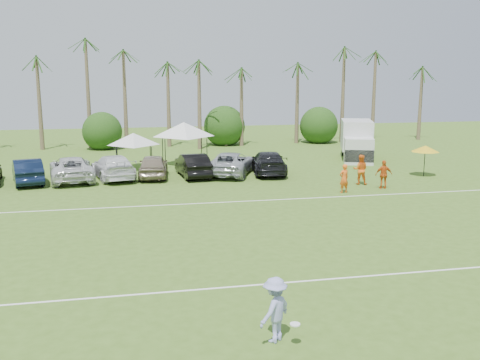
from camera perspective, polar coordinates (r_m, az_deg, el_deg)
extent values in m
plane|color=#3F621D|center=(16.26, 1.62, -13.88)|extent=(120.00, 120.00, 0.00)
cube|color=white|center=(18.05, 0.13, -11.26)|extent=(80.00, 0.10, 0.01)
cube|color=white|center=(29.37, -4.68, -2.52)|extent=(80.00, 0.10, 0.01)
cone|color=brown|center=(53.08, -21.21, 8.25)|extent=(0.44, 0.44, 10.00)
cone|color=brown|center=(52.57, -16.90, 9.05)|extent=(0.44, 0.44, 11.00)
cone|color=brown|center=(52.43, -12.42, 7.61)|extent=(0.44, 0.44, 8.00)
cone|color=brown|center=(52.52, -8.03, 8.31)|extent=(0.44, 0.44, 9.00)
cone|color=brown|center=(52.91, -3.66, 8.96)|extent=(0.44, 0.44, 10.00)
cone|color=brown|center=(53.60, 0.62, 9.54)|extent=(0.44, 0.44, 11.00)
cone|color=brown|center=(54.95, 5.77, 7.95)|extent=(0.44, 0.44, 8.00)
cone|color=brown|center=(56.62, 10.67, 8.42)|extent=(0.44, 0.44, 9.00)
cone|color=brown|center=(58.68, 15.26, 8.79)|extent=(0.44, 0.44, 10.00)
cone|color=brown|center=(60.57, 18.71, 9.13)|extent=(0.44, 0.44, 11.00)
cylinder|color=brown|center=(53.77, -14.40, 4.07)|extent=(0.30, 0.30, 1.40)
sphere|color=#193C11|center=(53.65, -14.45, 5.24)|extent=(4.00, 4.00, 4.00)
cylinder|color=brown|center=(54.53, -1.67, 4.50)|extent=(0.30, 0.30, 1.40)
sphere|color=#193C11|center=(54.41, -1.68, 5.65)|extent=(4.00, 4.00, 4.00)
cylinder|color=brown|center=(57.11, 8.29, 4.68)|extent=(0.30, 0.30, 1.40)
sphere|color=#193C11|center=(57.00, 8.32, 5.78)|extent=(4.00, 4.00, 4.00)
imported|color=orange|center=(32.43, 11.03, 0.16)|extent=(0.72, 0.57, 1.73)
imported|color=orange|center=(35.17, 12.72, 1.09)|extent=(1.15, 1.05, 1.93)
imported|color=#D25817|center=(34.17, 15.09, 0.57)|extent=(1.10, 0.62, 1.78)
cube|color=silver|center=(46.50, 12.31, 4.74)|extent=(3.81, 5.04, 2.43)
cube|color=silver|center=(43.53, 12.55, 3.03)|extent=(2.70, 2.41, 2.05)
cube|color=black|center=(42.85, 12.60, 2.51)|extent=(2.21, 1.03, 0.97)
cube|color=#E5590C|center=(46.66, 13.80, 4.16)|extent=(0.55, 1.47, 0.88)
cylinder|color=black|center=(43.74, 11.22, 2.35)|extent=(0.57, 0.92, 0.88)
cylinder|color=black|center=(43.90, 13.76, 2.27)|extent=(0.57, 0.92, 0.88)
cylinder|color=black|center=(47.79, 10.97, 3.07)|extent=(0.57, 0.92, 0.88)
cylinder|color=black|center=(47.93, 13.30, 3.00)|extent=(0.57, 0.92, 0.88)
cylinder|color=black|center=(39.67, -13.03, 2.09)|extent=(0.06, 0.06, 1.81)
cylinder|color=black|center=(39.69, -9.39, 2.23)|extent=(0.06, 0.06, 1.81)
cylinder|color=black|center=(42.16, -12.96, 2.60)|extent=(0.06, 0.06, 1.81)
cylinder|color=black|center=(42.18, -9.54, 2.73)|extent=(0.06, 0.06, 1.81)
pyramid|color=silver|center=(40.68, -11.33, 4.94)|extent=(3.91, 3.91, 0.91)
cylinder|color=black|center=(40.49, -7.98, 2.74)|extent=(0.06, 0.06, 2.24)
cylinder|color=black|center=(40.81, -3.54, 2.89)|extent=(0.06, 0.06, 2.24)
cylinder|color=black|center=(43.61, -8.26, 3.32)|extent=(0.06, 0.06, 2.24)
cylinder|color=black|center=(43.91, -4.13, 3.46)|extent=(0.06, 0.06, 2.24)
pyramid|color=silver|center=(41.93, -6.04, 6.15)|extent=(4.84, 4.84, 1.12)
cylinder|color=black|center=(39.30, 19.07, 1.78)|extent=(0.05, 0.05, 1.94)
cone|color=gold|center=(39.17, 19.16, 3.18)|extent=(1.94, 1.94, 0.44)
imported|color=#9A9FDA|center=(14.33, 3.74, -13.63)|extent=(1.28, 1.22, 1.75)
cylinder|color=white|center=(14.22, 5.89, -15.06)|extent=(0.27, 0.27, 0.03)
imported|color=black|center=(37.37, -21.72, 0.90)|extent=(2.82, 5.17, 1.62)
imported|color=silver|center=(37.33, -17.55, 1.16)|extent=(3.52, 6.15, 1.62)
imported|color=white|center=(37.31, -13.39, 1.37)|extent=(3.48, 5.94, 1.62)
imported|color=gray|center=(37.18, -9.24, 1.49)|extent=(2.33, 4.90, 1.62)
imported|color=black|center=(37.21, -5.06, 1.60)|extent=(2.18, 5.05, 1.62)
imported|color=#A4A6AD|center=(37.74, -1.01, 1.78)|extent=(4.66, 6.40, 1.62)
imported|color=black|center=(38.22, 3.01, 1.88)|extent=(3.00, 5.82, 1.62)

